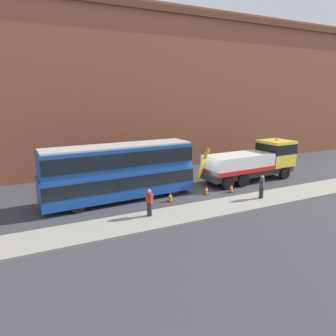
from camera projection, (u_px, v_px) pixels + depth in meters
The scene contains 10 objects.
ground_plane at pixel (199, 190), 24.44m from camera, with size 120.00×120.00×0.00m, color #38383D.
near_kerb at pixel (230, 205), 20.74m from camera, with size 60.00×2.80×0.15m, color gray.
building_facade at pixel (156, 89), 30.17m from camera, with size 60.00×1.50×16.00m.
recovery_tow_truck at pixel (254, 161), 26.87m from camera, with size 10.21×3.13×3.67m.
double_decker_bus at pixel (120, 170), 21.57m from camera, with size 11.15×3.16×4.06m.
pedestrian_onlooker at pixel (149, 203), 18.56m from camera, with size 0.44×0.48×1.71m.
pedestrian_bystander at pixel (262, 187), 21.82m from camera, with size 0.48×0.43×1.71m.
traffic_cone_near_bus at pixel (170, 197), 21.67m from camera, with size 0.36×0.36×0.72m.
traffic_cone_midway at pixel (206, 190), 23.20m from camera, with size 0.36×0.36×0.72m.
traffic_cone_near_truck at pixel (231, 188), 23.70m from camera, with size 0.36×0.36×0.72m.
Camera 1 is at (-12.32, -20.01, 7.38)m, focal length 32.26 mm.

